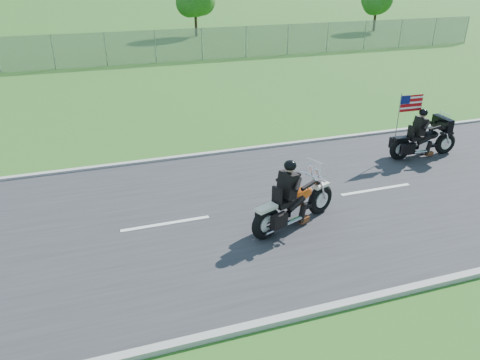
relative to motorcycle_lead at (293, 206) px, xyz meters
name	(u,v)px	position (x,y,z in m)	size (l,w,h in m)	color
ground	(242,213)	(-0.96, 1.02, -0.57)	(420.00, 420.00, 0.00)	#2A571B
road	(242,212)	(-0.96, 1.02, -0.55)	(120.00, 8.00, 0.04)	#28282B
curb_north	(204,155)	(-0.96, 5.07, -0.52)	(120.00, 0.18, 0.12)	#9E9B93
curb_south	(312,312)	(-0.96, -3.03, -0.52)	(120.00, 0.18, 0.12)	#9E9B93
fence	(53,52)	(-5.96, 21.02, 0.43)	(60.00, 0.03, 2.00)	gray
tree_fence_far	(377,0)	(21.08, 29.05, 2.07)	(3.08, 2.87, 4.20)	#382316
motorcycle_lead	(293,206)	(0.00, 0.00, 0.00)	(2.59, 1.30, 1.82)	black
motorcycle_follow	(423,141)	(5.89, 2.73, 0.00)	(2.49, 0.82, 2.08)	black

